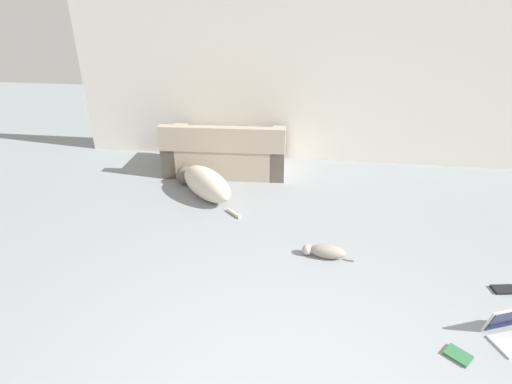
% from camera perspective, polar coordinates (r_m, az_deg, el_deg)
% --- Properties ---
extents(wall_back, '(7.25, 0.06, 2.55)m').
position_cam_1_polar(wall_back, '(6.21, 7.80, 15.78)').
color(wall_back, silver).
rests_on(wall_back, ground_plane).
extents(couch, '(1.79, 0.98, 0.78)m').
position_cam_1_polar(couch, '(5.98, -4.28, 5.50)').
color(couch, tan).
rests_on(couch, ground_plane).
extents(dog, '(1.12, 1.08, 0.40)m').
position_cam_1_polar(dog, '(5.23, -7.44, 1.32)').
color(dog, beige).
rests_on(dog, ground_plane).
extents(cat, '(0.53, 0.19, 0.14)m').
position_cam_1_polar(cat, '(4.10, 9.80, -8.35)').
color(cat, gray).
rests_on(cat, ground_plane).
extents(laptop_open, '(0.44, 0.40, 0.24)m').
position_cam_1_polar(laptop_open, '(3.78, 32.65, -16.10)').
color(laptop_open, '#B7B7BC').
rests_on(laptop_open, ground_plane).
extents(book_green, '(0.22, 0.21, 0.02)m').
position_cam_1_polar(book_green, '(3.47, 26.90, -20.09)').
color(book_green, '#2D663D').
rests_on(book_green, ground_plane).
extents(book_black, '(0.22, 0.15, 0.02)m').
position_cam_1_polar(book_black, '(4.29, 31.92, -11.73)').
color(book_black, black).
rests_on(book_black, ground_plane).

